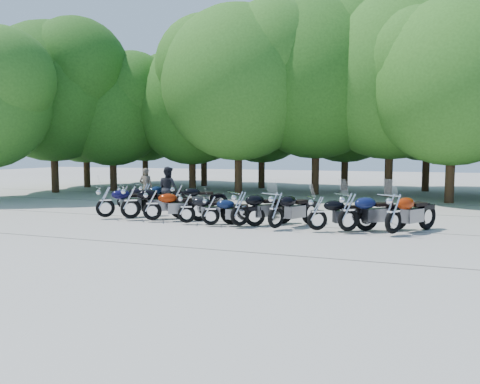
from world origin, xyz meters
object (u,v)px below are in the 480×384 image
(motorcycle_0, at_px, (105,201))
(motorcycle_10, at_px, (124,196))
(motorcycle_12, at_px, (178,197))
(motorcycle_8, at_px, (348,211))
(motorcycle_2, at_px, (152,204))
(rider_1, at_px, (168,188))
(motorcycle_1, at_px, (131,201))
(rider_0, at_px, (146,187))
(motorcycle_6, at_px, (276,209))
(motorcycle_11, at_px, (145,195))
(motorcycle_9, at_px, (393,212))
(motorcycle_3, at_px, (187,207))
(motorcycle_4, at_px, (211,209))
(motorcycle_7, at_px, (317,212))
(motorcycle_5, at_px, (240,207))

(motorcycle_0, bearing_deg, motorcycle_10, -27.84)
(motorcycle_0, distance_m, motorcycle_12, 3.04)
(motorcycle_8, relative_size, motorcycle_12, 1.08)
(motorcycle_2, relative_size, rider_1, 1.24)
(motorcycle_1, height_order, motorcycle_12, motorcycle_1)
(motorcycle_2, relative_size, rider_0, 1.31)
(motorcycle_6, relative_size, motorcycle_8, 0.98)
(motorcycle_8, bearing_deg, motorcycle_11, 34.17)
(motorcycle_0, xyz_separation_m, motorcycle_10, (-0.85, 2.52, -0.09))
(motorcycle_0, distance_m, motorcycle_10, 2.66)
(motorcycle_2, bearing_deg, rider_1, -9.96)
(motorcycle_10, bearing_deg, motorcycle_12, -119.63)
(rider_1, bearing_deg, motorcycle_11, 61.68)
(motorcycle_9, bearing_deg, motorcycle_8, 33.33)
(motorcycle_1, xyz_separation_m, motorcycle_3, (2.37, -0.20, -0.12))
(motorcycle_0, distance_m, motorcycle_1, 1.09)
(motorcycle_3, distance_m, motorcycle_11, 4.34)
(motorcycle_4, bearing_deg, rider_0, 28.85)
(motorcycle_8, bearing_deg, motorcycle_6, 56.05)
(motorcycle_7, height_order, rider_0, rider_0)
(motorcycle_1, xyz_separation_m, motorcycle_2, (0.94, -0.07, -0.07))
(motorcycle_4, distance_m, rider_0, 6.68)
(motorcycle_6, xyz_separation_m, motorcycle_7, (1.32, 0.10, -0.05))
(motorcycle_1, xyz_separation_m, motorcycle_6, (5.58, -0.27, -0.03))
(motorcycle_6, bearing_deg, motorcycle_4, 27.61)
(motorcycle_3, height_order, rider_0, rider_0)
(motorcycle_0, relative_size, rider_1, 1.31)
(motorcycle_0, bearing_deg, motorcycle_11, -49.51)
(motorcycle_0, height_order, motorcycle_6, motorcycle_6)
(motorcycle_1, height_order, rider_0, rider_0)
(motorcycle_8, distance_m, rider_0, 10.46)
(motorcycle_2, relative_size, motorcycle_9, 0.90)
(motorcycle_8, distance_m, motorcycle_11, 9.20)
(motorcycle_10, relative_size, rider_0, 1.20)
(motorcycle_11, bearing_deg, motorcycle_6, -175.03)
(motorcycle_5, bearing_deg, rider_1, 3.56)
(motorcycle_12, distance_m, rider_1, 1.17)
(motorcycle_4, bearing_deg, motorcycle_9, -108.63)
(motorcycle_6, distance_m, rider_0, 8.52)
(motorcycle_0, relative_size, rider_0, 1.39)
(motorcycle_2, bearing_deg, motorcycle_7, -119.66)
(motorcycle_1, relative_size, motorcycle_2, 1.10)
(motorcycle_1, distance_m, motorcycle_11, 2.77)
(rider_0, bearing_deg, motorcycle_5, 139.72)
(motorcycle_1, bearing_deg, motorcycle_6, -128.08)
(motorcycle_3, bearing_deg, motorcycle_7, -111.96)
(motorcycle_3, bearing_deg, motorcycle_8, -110.96)
(motorcycle_3, bearing_deg, motorcycle_2, 62.73)
(motorcycle_3, bearing_deg, motorcycle_4, -117.61)
(motorcycle_8, relative_size, motorcycle_11, 1.09)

